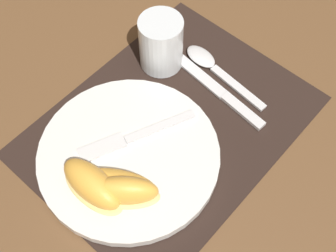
{
  "coord_description": "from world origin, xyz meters",
  "views": [
    {
      "loc": [
        -0.29,
        -0.26,
        0.64
      ],
      "look_at": [
        -0.01,
        -0.01,
        0.02
      ],
      "focal_mm": 50.0,
      "sensor_mm": 36.0,
      "label": 1
    }
  ],
  "objects_px": {
    "juice_glass": "(161,45)",
    "spoon": "(210,65)",
    "citrus_wedge_0": "(94,186)",
    "citrus_wedge_2": "(123,191)",
    "plate": "(129,156)",
    "fork": "(129,138)",
    "citrus_wedge_1": "(114,186)",
    "knife": "(218,90)"
  },
  "relations": [
    {
      "from": "spoon",
      "to": "citrus_wedge_2",
      "type": "relative_size",
      "value": 1.69
    },
    {
      "from": "juice_glass",
      "to": "citrus_wedge_1",
      "type": "xyz_separation_m",
      "value": [
        -0.23,
        -0.12,
        -0.01
      ]
    },
    {
      "from": "fork",
      "to": "citrus_wedge_2",
      "type": "xyz_separation_m",
      "value": [
        -0.07,
        -0.06,
        0.02
      ]
    },
    {
      "from": "knife",
      "to": "citrus_wedge_1",
      "type": "bearing_deg",
      "value": -178.82
    },
    {
      "from": "citrus_wedge_1",
      "to": "fork",
      "type": "bearing_deg",
      "value": 30.63
    },
    {
      "from": "plate",
      "to": "citrus_wedge_2",
      "type": "height_order",
      "value": "citrus_wedge_2"
    },
    {
      "from": "citrus_wedge_2",
      "to": "juice_glass",
      "type": "bearing_deg",
      "value": 30.73
    },
    {
      "from": "fork",
      "to": "juice_glass",
      "type": "bearing_deg",
      "value": 25.22
    },
    {
      "from": "juice_glass",
      "to": "knife",
      "type": "relative_size",
      "value": 0.46
    },
    {
      "from": "juice_glass",
      "to": "plate",
      "type": "bearing_deg",
      "value": -152.55
    },
    {
      "from": "juice_glass",
      "to": "citrus_wedge_0",
      "type": "bearing_deg",
      "value": -158.32
    },
    {
      "from": "knife",
      "to": "citrus_wedge_1",
      "type": "relative_size",
      "value": 1.53
    },
    {
      "from": "plate",
      "to": "fork",
      "type": "distance_m",
      "value": 0.03
    },
    {
      "from": "juice_glass",
      "to": "citrus_wedge_1",
      "type": "height_order",
      "value": "juice_glass"
    },
    {
      "from": "citrus_wedge_0",
      "to": "citrus_wedge_1",
      "type": "distance_m",
      "value": 0.03
    },
    {
      "from": "plate",
      "to": "citrus_wedge_1",
      "type": "height_order",
      "value": "citrus_wedge_1"
    },
    {
      "from": "plate",
      "to": "citrus_wedge_1",
      "type": "relative_size",
      "value": 2.02
    },
    {
      "from": "spoon",
      "to": "citrus_wedge_0",
      "type": "height_order",
      "value": "citrus_wedge_0"
    },
    {
      "from": "knife",
      "to": "citrus_wedge_1",
      "type": "distance_m",
      "value": 0.25
    },
    {
      "from": "juice_glass",
      "to": "fork",
      "type": "relative_size",
      "value": 0.53
    },
    {
      "from": "plate",
      "to": "juice_glass",
      "type": "height_order",
      "value": "juice_glass"
    },
    {
      "from": "plate",
      "to": "citrus_wedge_2",
      "type": "xyz_separation_m",
      "value": [
        -0.05,
        -0.05,
        0.03
      ]
    },
    {
      "from": "fork",
      "to": "citrus_wedge_0",
      "type": "xyz_separation_m",
      "value": [
        -0.1,
        -0.03,
        0.02
      ]
    },
    {
      "from": "plate",
      "to": "juice_glass",
      "type": "distance_m",
      "value": 0.2
    },
    {
      "from": "knife",
      "to": "citrus_wedge_2",
      "type": "xyz_separation_m",
      "value": [
        -0.24,
        -0.02,
        0.03
      ]
    },
    {
      "from": "citrus_wedge_0",
      "to": "citrus_wedge_2",
      "type": "height_order",
      "value": "same"
    },
    {
      "from": "plate",
      "to": "knife",
      "type": "height_order",
      "value": "plate"
    },
    {
      "from": "knife",
      "to": "spoon",
      "type": "bearing_deg",
      "value": 51.86
    },
    {
      "from": "knife",
      "to": "spoon",
      "type": "relative_size",
      "value": 1.19
    },
    {
      "from": "knife",
      "to": "spoon",
      "type": "height_order",
      "value": "spoon"
    },
    {
      "from": "citrus_wedge_2",
      "to": "citrus_wedge_0",
      "type": "bearing_deg",
      "value": 121.45
    },
    {
      "from": "plate",
      "to": "citrus_wedge_2",
      "type": "bearing_deg",
      "value": -140.19
    },
    {
      "from": "juice_glass",
      "to": "spoon",
      "type": "xyz_separation_m",
      "value": [
        0.05,
        -0.07,
        -0.04
      ]
    },
    {
      "from": "juice_glass",
      "to": "citrus_wedge_1",
      "type": "distance_m",
      "value": 0.26
    },
    {
      "from": "juice_glass",
      "to": "citrus_wedge_2",
      "type": "bearing_deg",
      "value": -149.27
    },
    {
      "from": "plate",
      "to": "spoon",
      "type": "bearing_deg",
      "value": 5.08
    },
    {
      "from": "spoon",
      "to": "citrus_wedge_0",
      "type": "distance_m",
      "value": 0.3
    },
    {
      "from": "citrus_wedge_1",
      "to": "citrus_wedge_2",
      "type": "bearing_deg",
      "value": -84.11
    },
    {
      "from": "spoon",
      "to": "citrus_wedge_1",
      "type": "distance_m",
      "value": 0.28
    },
    {
      "from": "plate",
      "to": "knife",
      "type": "distance_m",
      "value": 0.19
    },
    {
      "from": "citrus_wedge_0",
      "to": "citrus_wedge_1",
      "type": "bearing_deg",
      "value": -41.62
    },
    {
      "from": "knife",
      "to": "plate",
      "type": "bearing_deg",
      "value": 173.35
    }
  ]
}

